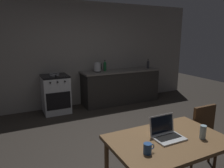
# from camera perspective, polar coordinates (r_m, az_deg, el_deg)

# --- Properties ---
(ground_plane) EXTENTS (12.00, 12.00, 0.00)m
(ground_plane) POSITION_cam_1_polar(r_m,az_deg,el_deg) (3.46, 3.81, -18.21)
(ground_plane) COLOR #2D2823
(back_wall) EXTENTS (6.40, 0.10, 2.64)m
(back_wall) POSITION_cam_1_polar(r_m,az_deg,el_deg) (5.56, -7.18, 8.01)
(back_wall) COLOR gray
(back_wall) RESTS_ON ground_plane
(kitchen_counter) EXTENTS (2.16, 0.64, 0.90)m
(kitchen_counter) POSITION_cam_1_polar(r_m,az_deg,el_deg) (5.72, 2.35, -0.60)
(kitchen_counter) COLOR #282623
(kitchen_counter) RESTS_ON ground_plane
(stove_oven) EXTENTS (0.60, 0.62, 0.90)m
(stove_oven) POSITION_cam_1_polar(r_m,az_deg,el_deg) (5.15, -15.08, -2.61)
(stove_oven) COLOR #B7BABF
(stove_oven) RESTS_ON ground_plane
(dining_table) EXTENTS (1.26, 0.81, 0.72)m
(dining_table) POSITION_cam_1_polar(r_m,az_deg,el_deg) (2.41, 15.03, -15.78)
(dining_table) COLOR brown
(dining_table) RESTS_ON ground_plane
(chair) EXTENTS (0.40, 0.40, 0.88)m
(chair) POSITION_cam_1_polar(r_m,az_deg,el_deg) (3.14, 24.93, -12.49)
(chair) COLOR #4C331E
(chair) RESTS_ON ground_plane
(laptop) EXTENTS (0.32, 0.26, 0.23)m
(laptop) POSITION_cam_1_polar(r_m,az_deg,el_deg) (2.38, 14.67, -12.95)
(laptop) COLOR silver
(laptop) RESTS_ON dining_table
(electric_kettle) EXTENTS (0.20, 0.18, 0.25)m
(electric_kettle) POSITION_cam_1_polar(r_m,az_deg,el_deg) (5.33, -4.00, 4.56)
(electric_kettle) COLOR black
(electric_kettle) RESTS_ON kitchen_counter
(bottle) EXTENTS (0.07, 0.07, 0.26)m
(bottle) POSITION_cam_1_polar(r_m,az_deg,el_deg) (6.02, 9.78, 5.42)
(bottle) COLOR #2D2D33
(bottle) RESTS_ON kitchen_counter
(frying_pan) EXTENTS (0.23, 0.40, 0.05)m
(frying_pan) POSITION_cam_1_polar(r_m,az_deg,el_deg) (5.02, -15.39, 2.52)
(frying_pan) COLOR gray
(frying_pan) RESTS_ON stove_oven
(coffee_mug) EXTENTS (0.12, 0.08, 0.10)m
(coffee_mug) POSITION_cam_1_polar(r_m,az_deg,el_deg) (2.06, 9.70, -16.93)
(coffee_mug) COLOR #264C8C
(coffee_mug) RESTS_ON dining_table
(drinking_glass) EXTENTS (0.07, 0.07, 0.15)m
(drinking_glass) POSITION_cam_1_polar(r_m,az_deg,el_deg) (2.48, 23.54, -11.90)
(drinking_glass) COLOR #99B7C6
(drinking_glass) RESTS_ON dining_table
(bottle_b) EXTENTS (0.08, 0.08, 0.28)m
(bottle_b) POSITION_cam_1_polar(r_m,az_deg,el_deg) (5.49, -1.96, 5.00)
(bottle_b) COLOR #19592D
(bottle_b) RESTS_ON kitchen_counter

